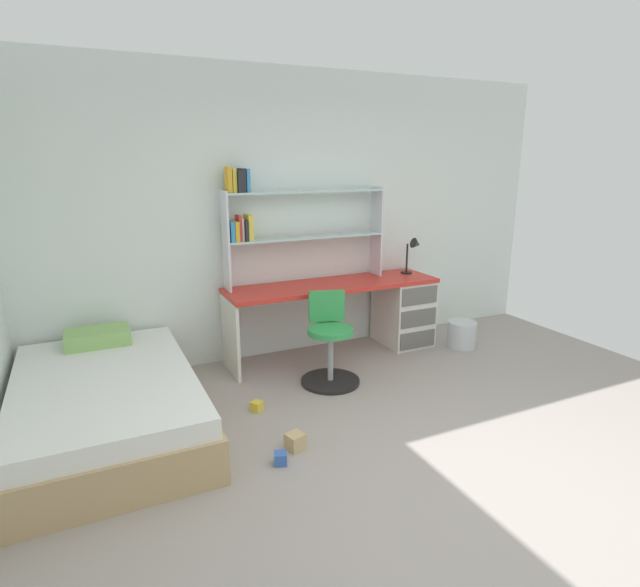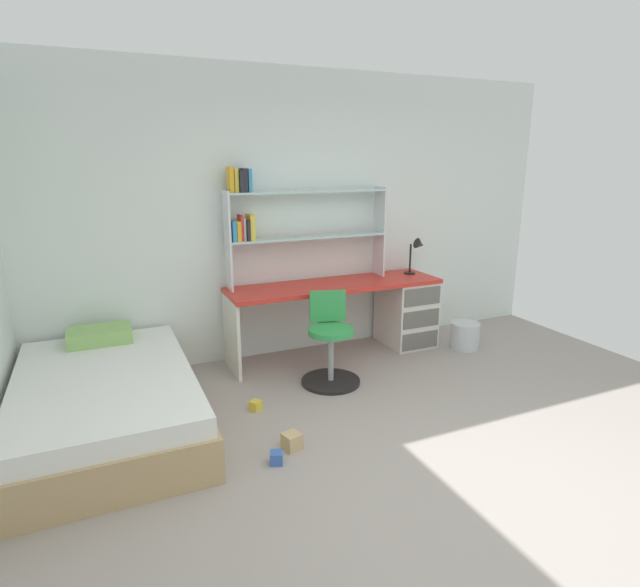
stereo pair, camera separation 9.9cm
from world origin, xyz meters
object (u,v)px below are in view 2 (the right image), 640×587
(swivel_chair, at_px, (330,348))
(waste_bin, at_px, (465,336))
(bookshelf_hutch, at_px, (286,217))
(desk, at_px, (386,308))
(toy_block_natural_2, at_px, (292,441))
(desk_lamp, at_px, (417,250))
(bed_platform, at_px, (106,402))
(toy_block_blue_1, at_px, (276,458))
(toy_block_yellow_0, at_px, (256,406))

(swivel_chair, height_order, waste_bin, swivel_chair)
(bookshelf_hutch, xyz_separation_m, waste_bin, (1.77, -0.56, -1.25))
(desk, bearing_deg, swivel_chair, -147.78)
(swivel_chair, height_order, toy_block_natural_2, swivel_chair)
(desk_lamp, height_order, bed_platform, desk_lamp)
(waste_bin, relative_size, toy_block_blue_1, 3.64)
(desk_lamp, bearing_deg, toy_block_blue_1, -142.99)
(bookshelf_hutch, xyz_separation_m, toy_block_yellow_0, (-0.64, -1.00, -1.35))
(toy_block_yellow_0, bearing_deg, swivel_chair, 18.06)
(bed_platform, bearing_deg, toy_block_natural_2, -34.72)
(desk_lamp, relative_size, waste_bin, 1.29)
(bookshelf_hutch, height_order, bed_platform, bookshelf_hutch)
(toy_block_yellow_0, height_order, toy_block_natural_2, toy_block_natural_2)
(bookshelf_hutch, distance_m, waste_bin, 2.24)
(toy_block_blue_1, bearing_deg, bed_platform, 137.08)
(toy_block_yellow_0, bearing_deg, desk_lamp, 22.70)
(desk, height_order, waste_bin, desk)
(toy_block_natural_2, bearing_deg, bed_platform, 145.28)
(desk_lamp, relative_size, bed_platform, 0.20)
(desk_lamp, height_order, waste_bin, desk_lamp)
(waste_bin, bearing_deg, toy_block_natural_2, -155.50)
(desk, bearing_deg, bookshelf_hutch, 170.35)
(desk, xyz_separation_m, toy_block_yellow_0, (-1.67, -0.82, -0.39))
(desk, xyz_separation_m, toy_block_natural_2, (-1.61, -1.46, -0.37))
(bookshelf_hutch, xyz_separation_m, toy_block_natural_2, (-0.58, -1.63, -1.33))
(toy_block_natural_2, bearing_deg, desk_lamp, 36.88)
(bookshelf_hutch, bearing_deg, toy_block_blue_1, -112.76)
(desk_lamp, xyz_separation_m, waste_bin, (0.35, -0.43, -0.86))
(desk, distance_m, toy_block_yellow_0, 1.90)
(desk, distance_m, toy_block_natural_2, 2.20)
(desk, relative_size, desk_lamp, 5.59)
(toy_block_blue_1, distance_m, toy_block_natural_2, 0.20)
(bookshelf_hutch, relative_size, toy_block_blue_1, 19.81)
(desk_lamp, bearing_deg, bed_platform, -167.20)
(desk, height_order, toy_block_blue_1, desk)
(desk, distance_m, swivel_chair, 1.08)
(bookshelf_hutch, height_order, toy_block_blue_1, bookshelf_hutch)
(toy_block_yellow_0, xyz_separation_m, toy_block_natural_2, (0.06, -0.64, 0.02))
(desk, relative_size, toy_block_yellow_0, 27.32)
(desk_lamp, xyz_separation_m, toy_block_blue_1, (-2.15, -1.62, -0.96))
(desk_lamp, height_order, toy_block_blue_1, desk_lamp)
(toy_block_yellow_0, bearing_deg, bed_platform, 172.03)
(desk, relative_size, swivel_chair, 2.68)
(waste_bin, bearing_deg, desk, 152.23)
(bookshelf_hutch, bearing_deg, bed_platform, -153.80)
(swivel_chair, bearing_deg, toy_block_blue_1, -130.35)
(desk_lamp, height_order, swivel_chair, desk_lamp)
(bed_platform, distance_m, waste_bin, 3.49)
(desk, bearing_deg, desk_lamp, 6.14)
(desk_lamp, distance_m, toy_block_blue_1, 2.86)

